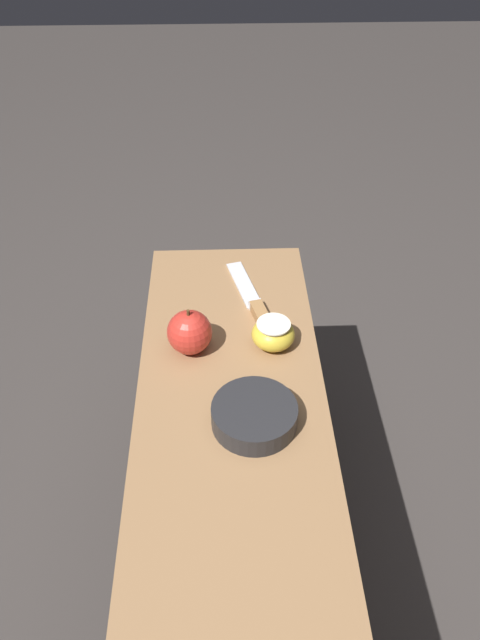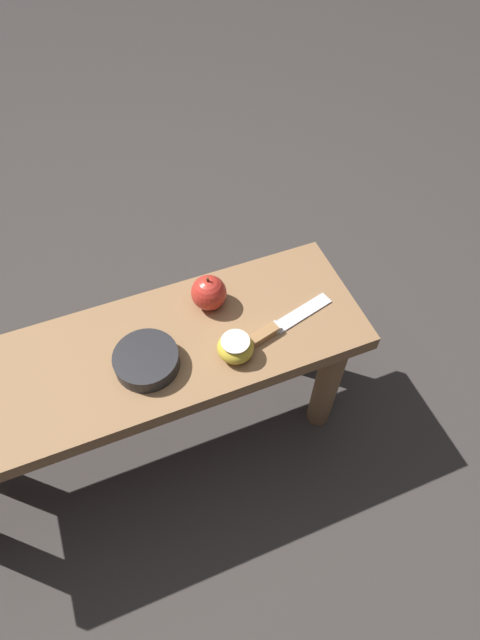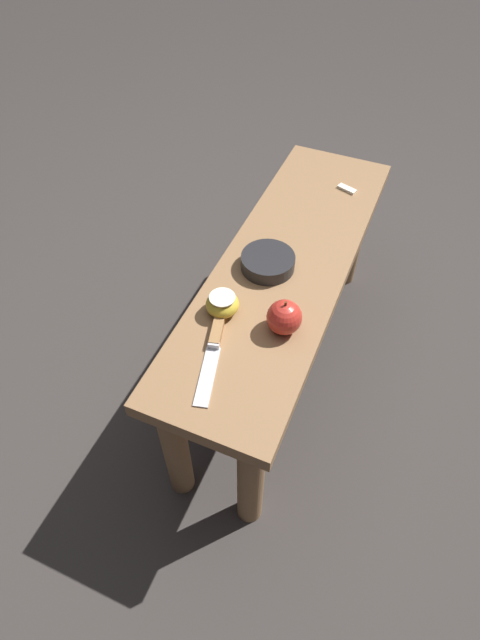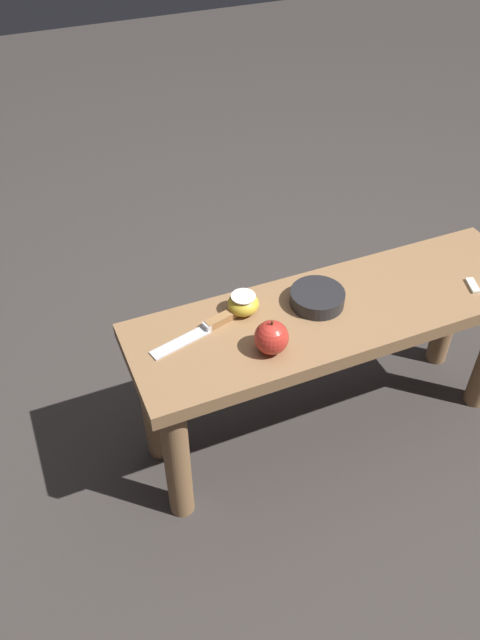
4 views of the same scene
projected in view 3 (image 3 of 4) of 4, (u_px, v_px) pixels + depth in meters
name	position (u px, v px, depth m)	size (l,w,h in m)	color
ground_plane	(276.00, 364.00, 1.66)	(8.00, 8.00, 0.00)	#383330
wooden_bench	(284.00, 287.00, 1.38)	(1.08, 0.32, 0.47)	olive
knife	(215.00, 341.00, 1.12)	(0.26, 0.09, 0.02)	silver
apple_whole	(284.00, 317.00, 1.12)	(0.08, 0.08, 0.09)	red
apple_cut	(222.00, 304.00, 1.16)	(0.08, 0.08, 0.05)	gold
apple_slice_near_knife	(347.00, 189.00, 1.50)	(0.04, 0.06, 0.01)	white
bowl	(268.00, 262.00, 1.27)	(0.14, 0.14, 0.04)	#232326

